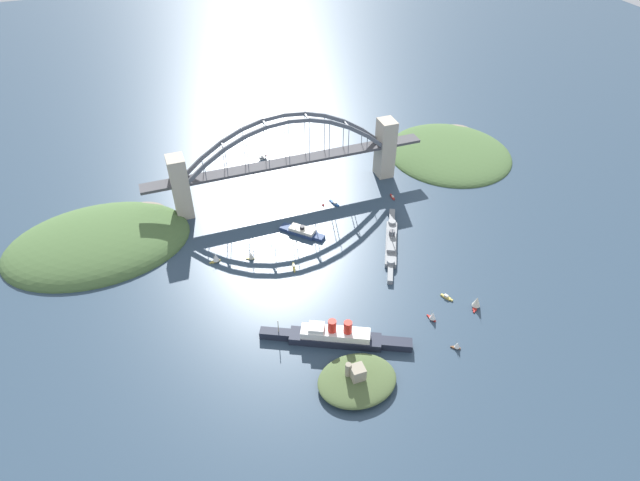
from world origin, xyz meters
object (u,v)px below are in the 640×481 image
small_boat_3 (216,257)px  small_boat_8 (251,255)px  harbor_arch_bridge (288,163)px  small_boat_2 (433,316)px  fort_island_mid_harbor (357,380)px  small_boat_0 (446,297)px  small_boat_5 (334,203)px  small_boat_4 (477,302)px  seaplane_taxiing_near_bridge (263,157)px  ocean_liner (336,336)px  small_boat_1 (294,267)px  harbor_ferry_steamer (302,231)px  channel_marker_buoy (323,204)px  naval_cruiser (391,242)px  small_boat_7 (457,345)px  small_boat_6 (392,197)px

small_boat_3 → small_boat_8: bearing=166.1°
harbor_arch_bridge → small_boat_2: harbor_arch_bridge is taller
fort_island_mid_harbor → small_boat_8: 133.57m
small_boat_0 → small_boat_5: bearing=-75.8°
small_boat_4 → small_boat_5: small_boat_4 is taller
small_boat_8 → harbor_arch_bridge: bearing=-125.7°
fort_island_mid_harbor → small_boat_4: fort_island_mid_harbor is taller
small_boat_2 → small_boat_3: size_ratio=0.88×
seaplane_taxiing_near_bridge → small_boat_4: small_boat_4 is taller
ocean_liner → fort_island_mid_harbor: size_ratio=1.89×
small_boat_1 → small_boat_4: 131.74m
seaplane_taxiing_near_bridge → ocean_liner: bearing=86.3°
harbor_arch_bridge → small_boat_1: size_ratio=23.55×
small_boat_1 → harbor_ferry_steamer: bearing=-116.9°
harbor_ferry_steamer → small_boat_5: bearing=-143.3°
small_boat_0 → channel_marker_buoy: 138.68m
small_boat_1 → small_boat_5: small_boat_5 is taller
naval_cruiser → seaplane_taxiing_near_bridge: size_ratio=7.47×
small_boat_1 → small_boat_8: size_ratio=1.34×
harbor_arch_bridge → small_boat_3: bearing=40.7°
small_boat_3 → small_boat_8: small_boat_3 is taller
seaplane_taxiing_near_bridge → small_boat_1: 158.18m
ocean_liner → small_boat_0: size_ratio=10.21×
small_boat_3 → ocean_liner: bearing=118.9°
small_boat_4 → small_boat_5: (47.61, -144.85, -4.05)m
harbor_ferry_steamer → small_boat_5: size_ratio=2.75×
small_boat_2 → seaplane_taxiing_near_bridge: bearing=-77.6°
small_boat_0 → small_boat_5: size_ratio=0.77×
harbor_ferry_steamer → small_boat_3: bearing=7.8°
small_boat_4 → small_boat_8: 165.44m
naval_cruiser → small_boat_1: (78.80, -0.99, -1.99)m
harbor_ferry_steamer → small_boat_7: size_ratio=4.89×
harbor_ferry_steamer → small_boat_8: 48.26m
small_boat_6 → small_boat_0: bearing=81.9°
fort_island_mid_harbor → small_boat_0: (-86.14, -44.19, -2.83)m
small_boat_2 → channel_marker_buoy: small_boat_2 is taller
harbor_arch_bridge → ocean_liner: size_ratio=2.68×
harbor_arch_bridge → channel_marker_buoy: 45.36m
seaplane_taxiing_near_bridge → small_boat_4: (-85.65, 236.90, 2.72)m
harbor_ferry_steamer → small_boat_3: size_ratio=3.68×
ocean_liner → small_boat_3: size_ratio=10.45×
harbor_ferry_steamer → small_boat_2: size_ratio=4.19×
small_boat_4 → seaplane_taxiing_near_bridge: bearing=-70.1°
small_boat_3 → small_boat_7: small_boat_3 is taller
seaplane_taxiing_near_bridge → small_boat_5: seaplane_taxiing_near_bridge is taller
harbor_ferry_steamer → fort_island_mid_harbor: size_ratio=0.67×
naval_cruiser → harbor_ferry_steamer: size_ratio=2.49×
harbor_arch_bridge → fort_island_mid_harbor: (21.47, 203.36, -26.40)m
small_boat_1 → small_boat_4: bearing=142.7°
small_boat_7 → small_boat_4: bearing=-139.0°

